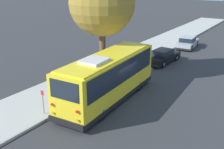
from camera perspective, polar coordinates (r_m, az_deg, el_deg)
ground_plane at (r=19.30m, az=0.81°, el=-4.78°), size 160.00×160.00×0.00m
sidewalk_slab at (r=21.45m, az=-8.03°, el=-2.17°), size 80.00×4.28×0.15m
curb_strip at (r=20.15m, az=-3.28°, el=-3.47°), size 80.00×0.14×0.15m
shuttle_bus at (r=18.33m, az=-0.78°, el=-0.27°), size 9.22×3.06×3.27m
parked_sedan_black at (r=27.19m, az=10.30°, el=3.61°), size 4.44×1.98×1.30m
parked_sedan_silver at (r=33.56m, az=15.09°, el=6.27°), size 4.30×2.02×1.26m
sign_post_near at (r=17.05m, az=-13.84°, el=-5.43°), size 0.06×0.22×1.49m
sign_post_far at (r=18.09m, az=-10.34°, el=-4.53°), size 0.06×0.06×1.04m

